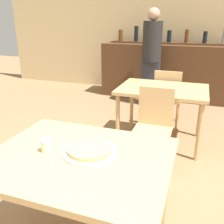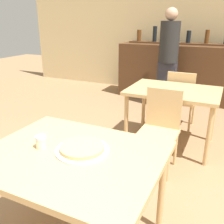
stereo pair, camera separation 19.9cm
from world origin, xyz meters
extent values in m
cube|color=#D1B784|center=(0.00, 4.43, 1.40)|extent=(8.00, 0.05, 2.80)
cube|color=tan|center=(0.00, 0.00, 0.73)|extent=(1.13, 0.90, 0.04)
cylinder|color=tan|center=(-0.51, 0.39, 0.35)|extent=(0.05, 0.05, 0.71)
cylinder|color=tan|center=(0.51, 0.39, 0.35)|extent=(0.05, 0.05, 0.71)
cube|color=tan|center=(0.24, 1.85, 0.72)|extent=(1.09, 0.79, 0.04)
cylinder|color=tan|center=(-0.24, 1.51, 0.35)|extent=(0.05, 0.05, 0.70)
cylinder|color=tan|center=(0.72, 1.51, 0.35)|extent=(0.05, 0.05, 0.70)
cylinder|color=tan|center=(-0.24, 2.18, 0.35)|extent=(0.05, 0.05, 0.70)
cylinder|color=tan|center=(0.72, 2.18, 0.35)|extent=(0.05, 0.05, 0.70)
cube|color=#4C2D19|center=(0.00, 3.92, 0.54)|extent=(2.60, 0.56, 1.08)
cube|color=#4C2D19|center=(0.00, 4.06, 1.10)|extent=(2.39, 0.24, 0.03)
cylinder|color=#5B3314|center=(-1.02, 4.06, 1.23)|extent=(0.09, 0.09, 0.23)
cylinder|color=black|center=(-0.68, 4.06, 1.27)|extent=(0.08, 0.08, 0.30)
cylinder|color=black|center=(-0.34, 4.06, 1.25)|extent=(0.07, 0.07, 0.27)
cylinder|color=black|center=(0.00, 4.06, 1.23)|extent=(0.09, 0.09, 0.23)
cylinder|color=#5B3314|center=(0.34, 4.06, 1.24)|extent=(0.08, 0.08, 0.25)
cylinder|color=black|center=(0.68, 4.06, 1.22)|extent=(0.08, 0.08, 0.22)
cylinder|color=#9999A3|center=(1.02, 4.06, 1.26)|extent=(0.07, 0.07, 0.29)
cube|color=tan|center=(0.24, 1.20, 0.41)|extent=(0.40, 0.40, 0.04)
cube|color=tan|center=(0.24, 1.38, 0.65)|extent=(0.38, 0.04, 0.43)
cylinder|color=tan|center=(0.07, 1.03, 0.20)|extent=(0.03, 0.03, 0.40)
cylinder|color=tan|center=(0.41, 1.03, 0.20)|extent=(0.03, 0.03, 0.40)
cylinder|color=tan|center=(0.07, 1.37, 0.20)|extent=(0.03, 0.03, 0.40)
cylinder|color=tan|center=(0.41, 1.37, 0.20)|extent=(0.03, 0.03, 0.40)
cube|color=tan|center=(0.24, 2.49, 0.41)|extent=(0.40, 0.40, 0.04)
cube|color=tan|center=(0.24, 2.31, 0.65)|extent=(0.38, 0.04, 0.43)
cylinder|color=tan|center=(0.41, 2.66, 0.20)|extent=(0.03, 0.03, 0.40)
cylinder|color=tan|center=(0.07, 2.66, 0.20)|extent=(0.03, 0.03, 0.40)
cylinder|color=tan|center=(0.41, 2.32, 0.20)|extent=(0.03, 0.03, 0.40)
cylinder|color=tan|center=(0.07, 2.32, 0.20)|extent=(0.03, 0.03, 0.40)
cylinder|color=silver|center=(0.05, 0.06, 0.75)|extent=(0.35, 0.35, 0.01)
cylinder|color=#E0B266|center=(0.05, 0.06, 0.77)|extent=(0.29, 0.29, 0.02)
cylinder|color=beige|center=(-0.22, -0.02, 0.78)|extent=(0.07, 0.07, 0.07)
cylinder|color=silver|center=(-0.22, -0.02, 0.82)|extent=(0.07, 0.07, 0.02)
cube|color=#2D2D38|center=(-0.20, 3.34, 0.42)|extent=(0.32, 0.18, 0.83)
cylinder|color=#262626|center=(-0.20, 3.34, 1.18)|extent=(0.34, 0.34, 0.69)
sphere|color=tan|center=(-0.20, 3.34, 1.63)|extent=(0.21, 0.21, 0.21)
camera|label=1|loc=(0.64, -1.22, 1.54)|focal=40.00mm
camera|label=2|loc=(0.83, -1.14, 1.54)|focal=40.00mm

